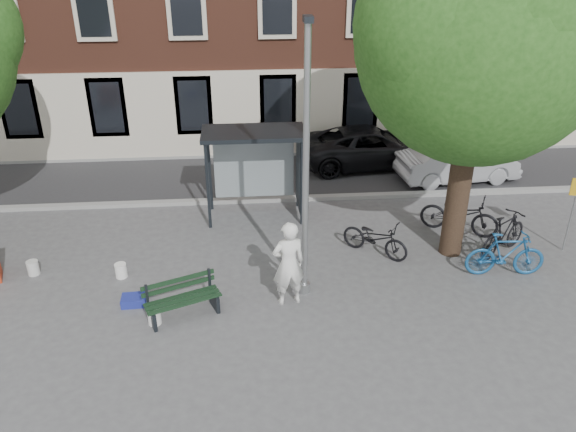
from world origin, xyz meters
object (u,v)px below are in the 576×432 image
(bike_b, at_px, (506,254))
(car_dark, at_px, (371,146))
(painter, at_px, (289,264))
(bike_d, at_px, (504,234))
(lamppost, at_px, (306,182))
(bus_shelter, at_px, (268,153))
(bike_c, at_px, (375,238))
(notice_sign, at_px, (575,198))
(bench, at_px, (182,300))
(car_silver, at_px, (458,162))
(bike_a, at_px, (459,214))

(bike_b, distance_m, car_dark, 7.66)
(painter, relative_size, bike_d, 1.05)
(lamppost, bearing_deg, bus_shelter, 98.43)
(bike_c, height_order, notice_sign, notice_sign)
(painter, bearing_deg, bench, -5.50)
(lamppost, bearing_deg, car_silver, 46.53)
(painter, xyz_separation_m, car_dark, (3.61, 8.18, -0.32))
(bus_shelter, xyz_separation_m, bike_c, (2.61, -2.56, -1.44))
(car_silver, height_order, notice_sign, notice_sign)
(bike_d, distance_m, car_dark, 6.82)
(bus_shelter, bearing_deg, car_silver, 17.42)
(lamppost, height_order, bench, lamppost)
(bench, bearing_deg, bike_d, -8.44)
(bench, xyz_separation_m, car_dark, (5.94, 8.48, 0.31))
(bus_shelter, relative_size, notice_sign, 1.40)
(lamppost, xyz_separation_m, bike_d, (5.27, 1.29, -2.21))
(bike_c, height_order, car_dark, car_dark)
(bench, distance_m, bike_c, 5.22)
(lamppost, height_order, painter, lamppost)
(bench, xyz_separation_m, bike_a, (7.29, 3.22, 0.17))
(bench, distance_m, notice_sign, 9.99)
(bike_b, bearing_deg, bike_c, 71.39)
(bus_shelter, height_order, bike_c, bus_shelter)
(car_silver, relative_size, notice_sign, 1.97)
(bike_a, bearing_deg, bench, 142.63)
(lamppost, distance_m, notice_sign, 7.24)
(lamppost, height_order, car_silver, lamppost)
(bench, distance_m, bike_b, 7.68)
(painter, distance_m, car_silver, 8.98)
(bus_shelter, distance_m, bike_d, 6.66)
(bike_b, bearing_deg, painter, 101.95)
(lamppost, height_order, bike_d, lamppost)
(bike_c, distance_m, bike_d, 3.29)
(car_dark, bearing_deg, bike_c, 163.50)
(bike_c, bearing_deg, bike_d, -55.30)
(lamppost, relative_size, bench, 3.60)
(painter, distance_m, bike_a, 5.78)
(painter, bearing_deg, bike_b, 174.72)
(bike_d, bearing_deg, car_dark, -17.08)
(bike_b, xyz_separation_m, bike_d, (0.38, 0.97, 0.00))
(bus_shelter, distance_m, car_silver, 6.83)
(bus_shelter, bearing_deg, painter, -87.28)
(lamppost, height_order, bike_b, lamppost)
(bench, xyz_separation_m, notice_sign, (9.72, 2.03, 1.12))
(bike_a, xyz_separation_m, bike_d, (0.70, -1.25, 0.02))
(painter, relative_size, bike_a, 0.96)
(bike_d, bearing_deg, painter, 71.85)
(bench, bearing_deg, notice_sign, -10.53)
(lamppost, xyz_separation_m, bus_shelter, (-0.61, 4.11, -0.87))
(bike_a, bearing_deg, bike_c, 139.84)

